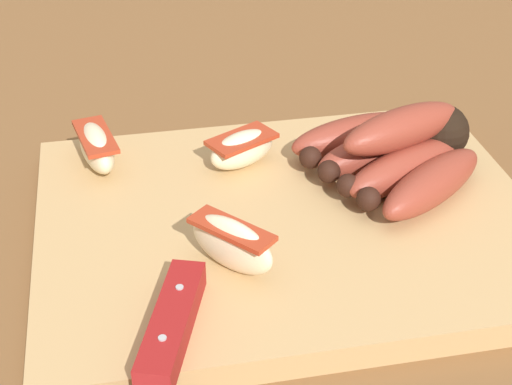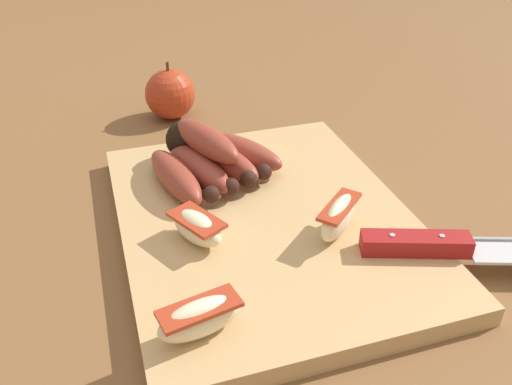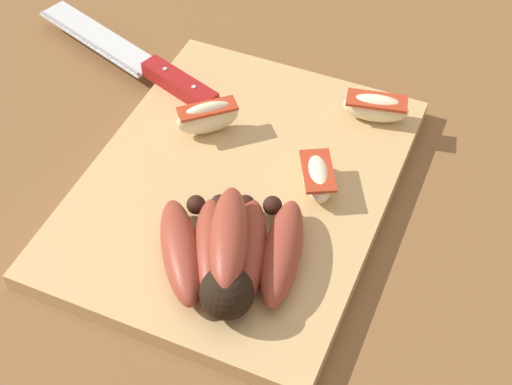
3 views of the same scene
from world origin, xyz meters
name	(u,v)px [view 2 (image 2 of 3)]	position (x,y,z in m)	size (l,w,h in m)	color
ground_plane	(266,223)	(0.00, 0.00, 0.00)	(6.00, 6.00, 0.00)	brown
cutting_board	(265,222)	(-0.01, 0.01, 0.01)	(0.37, 0.29, 0.02)	tan
banana_bunch	(207,157)	(0.09, 0.04, 0.04)	(0.15, 0.16, 0.06)	black
chefs_knife	(468,246)	(-0.13, -0.15, 0.03)	(0.12, 0.27, 0.02)	silver
apple_wedge_near	(197,227)	(-0.03, 0.08, 0.04)	(0.07, 0.05, 0.03)	beige
apple_wedge_middle	(339,217)	(-0.06, -0.05, 0.04)	(0.06, 0.06, 0.04)	beige
apple_wedge_far	(200,318)	(-0.15, 0.10, 0.04)	(0.04, 0.07, 0.03)	beige
whole_apple	(170,94)	(0.29, 0.05, 0.04)	(0.07, 0.07, 0.08)	#AD3319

